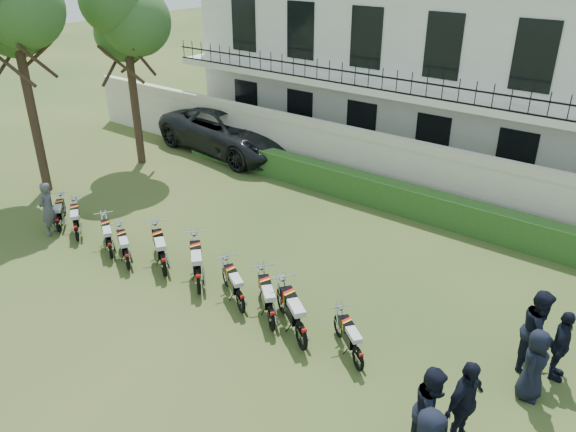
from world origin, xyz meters
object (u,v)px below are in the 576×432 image
(suv, at_px, (231,130))
(officer_5, at_px, (561,346))
(motorcycle_2, at_px, (110,245))
(motorcycle_7, at_px, (271,313))
(motorcycle_8, at_px, (301,330))
(motorcycle_9, at_px, (358,354))
(officer_2, at_px, (464,404))
(motorcycle_5, at_px, (198,276))
(motorcycle_6, at_px, (241,297))
(inspector, at_px, (47,209))
(officer_4, at_px, (539,330))
(motorcycle_3, at_px, (127,256))
(motorcycle_0, at_px, (58,220))
(motorcycle_1, at_px, (76,228))
(officer_1, at_px, (432,410))
(tree_west_near, at_px, (124,13))
(motorcycle_4, at_px, (163,260))
(officer_3, at_px, (534,365))

(suv, bearing_deg, officer_5, -106.95)
(motorcycle_2, distance_m, motorcycle_7, 5.80)
(motorcycle_8, distance_m, suv, 13.51)
(motorcycle_8, height_order, suv, suv)
(motorcycle_9, height_order, officer_2, officer_2)
(motorcycle_5, xyz_separation_m, motorcycle_6, (1.42, 0.05, -0.07))
(motorcycle_6, distance_m, inspector, 7.55)
(officer_2, bearing_deg, motorcycle_6, 97.34)
(suv, distance_m, officer_4, 15.80)
(officer_4, bearing_deg, motorcycle_3, 102.94)
(motorcycle_0, relative_size, motorcycle_3, 0.85)
(motorcycle_0, height_order, motorcycle_2, motorcycle_2)
(motorcycle_7, bearing_deg, officer_2, -55.00)
(officer_2, bearing_deg, motorcycle_8, 97.61)
(motorcycle_1, bearing_deg, inspector, 135.12)
(motorcycle_6, relative_size, officer_5, 0.99)
(motorcycle_3, bearing_deg, motorcycle_9, -56.36)
(motorcycle_3, height_order, officer_1, officer_1)
(motorcycle_9, height_order, officer_1, officer_1)
(motorcycle_8, height_order, officer_2, officer_2)
(tree_west_near, distance_m, officer_5, 18.07)
(motorcycle_2, distance_m, motorcycle_4, 1.99)
(motorcycle_9, bearing_deg, motorcycle_0, 128.24)
(motorcycle_0, relative_size, motorcycle_8, 0.75)
(motorcycle_1, bearing_deg, officer_3, -48.37)
(motorcycle_2, bearing_deg, officer_4, -45.06)
(motorcycle_9, bearing_deg, officer_5, -18.61)
(motorcycle_9, relative_size, officer_4, 0.75)
(motorcycle_4, xyz_separation_m, suv, (-5.42, 8.66, 0.44))
(officer_1, bearing_deg, motorcycle_7, 74.91)
(motorcycle_7, xyz_separation_m, suv, (-9.24, 8.72, 0.46))
(motorcycle_5, relative_size, officer_3, 1.04)
(officer_4, bearing_deg, tree_west_near, 77.30)
(motorcycle_1, height_order, motorcycle_3, motorcycle_1)
(motorcycle_6, relative_size, officer_1, 0.89)
(officer_1, xyz_separation_m, officer_2, (0.39, 0.49, 0.00))
(tree_west_near, distance_m, suv, 6.26)
(motorcycle_4, distance_m, motorcycle_7, 3.82)
(officer_5, bearing_deg, suv, 60.54)
(motorcycle_2, xyz_separation_m, officer_2, (10.60, -0.24, 0.46))
(motorcycle_0, relative_size, motorcycle_5, 0.81)
(motorcycle_8, xyz_separation_m, officer_1, (3.45, -0.84, 0.38))
(suv, xyz_separation_m, officer_2, (14.05, -9.19, -0.04))
(motorcycle_2, relative_size, officer_2, 0.87)
(tree_west_near, distance_m, inspector, 8.20)
(motorcycle_1, distance_m, officer_1, 11.94)
(officer_5, bearing_deg, motorcycle_7, 106.06)
(motorcycle_6, xyz_separation_m, officer_1, (5.46, -1.05, 0.45))
(motorcycle_7, bearing_deg, motorcycle_6, 125.64)
(motorcycle_2, xyz_separation_m, motorcycle_9, (8.13, 0.29, -0.02))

